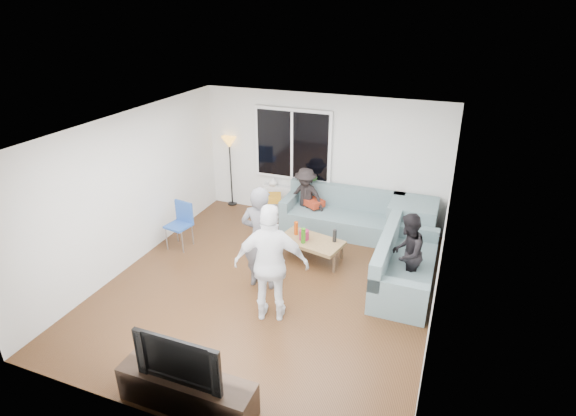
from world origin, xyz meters
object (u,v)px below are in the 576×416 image
at_px(spectator_back, 305,197).
at_px(spectator_right, 407,253).
at_px(tv_console, 187,391).
at_px(sofa_back_section, 341,212).
at_px(television, 183,355).
at_px(coffee_table, 311,250).
at_px(player_left, 261,238).
at_px(floor_lamp, 231,172).
at_px(sofa_right_section, 406,262).
at_px(player_right, 271,264).
at_px(side_chair, 179,226).

bearing_deg(spectator_back, spectator_right, -28.77).
relative_size(spectator_back, tv_console, 0.77).
relative_size(sofa_back_section, television, 2.22).
relative_size(coffee_table, spectator_right, 0.84).
distance_m(player_left, spectator_right, 2.26).
distance_m(floor_lamp, television, 5.61).
height_order(spectator_back, tv_console, spectator_back).
bearing_deg(sofa_right_section, floor_lamp, 65.55).
bearing_deg(spectator_right, player_right, -42.64).
distance_m(floor_lamp, player_right, 4.14).
xyz_separation_m(sofa_back_section, side_chair, (-2.62, -1.67, 0.01)).
height_order(side_chair, player_right, player_right).
bearing_deg(sofa_right_section, sofa_back_section, 45.38).
bearing_deg(spectator_back, player_left, -81.31).
distance_m(sofa_back_section, side_chair, 3.11).
xyz_separation_m(player_right, television, (-0.26, -1.82, -0.15)).
distance_m(side_chair, player_left, 2.06).
relative_size(coffee_table, spectator_back, 0.90).
xyz_separation_m(sofa_right_section, side_chair, (-4.07, -0.24, 0.01)).
height_order(sofa_right_section, coffee_table, sofa_right_section).
bearing_deg(player_left, side_chair, -21.55).
relative_size(sofa_right_section, side_chair, 2.33).
distance_m(sofa_right_section, spectator_right, 0.27).
distance_m(floor_lamp, spectator_right, 4.53).
relative_size(player_right, spectator_right, 1.36).
distance_m(side_chair, spectator_right, 4.08).
xyz_separation_m(player_left, spectator_back, (-0.06, 2.30, -0.24)).
height_order(side_chair, tv_console, side_chair).
height_order(player_left, player_right, player_right).
bearing_deg(spectator_back, floor_lamp, 175.46).
distance_m(spectator_right, tv_console, 3.77).
xyz_separation_m(spectator_right, television, (-1.94, -3.20, 0.08)).
distance_m(player_right, tv_console, 1.96).
relative_size(player_right, spectator_back, 1.45).
height_order(coffee_table, player_right, player_right).
bearing_deg(tv_console, floor_lamp, 112.36).
bearing_deg(floor_lamp, sofa_back_section, -9.09).
bearing_deg(side_chair, television, -45.69).
distance_m(sofa_back_section, tv_console, 4.80).
bearing_deg(side_chair, coffee_table, 19.72).
bearing_deg(television, tv_console, 0.00).
bearing_deg(floor_lamp, television, -67.64).
height_order(floor_lamp, spectator_right, floor_lamp).
distance_m(coffee_table, television, 3.57).
bearing_deg(sofa_back_section, tv_console, -95.81).
bearing_deg(side_chair, spectator_right, 11.21).
xyz_separation_m(sofa_right_section, tv_console, (-1.94, -3.34, -0.20)).
bearing_deg(side_chair, floor_lamp, 99.73).
xyz_separation_m(coffee_table, television, (-0.28, -3.52, 0.54)).
bearing_deg(coffee_table, player_right, -90.58).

